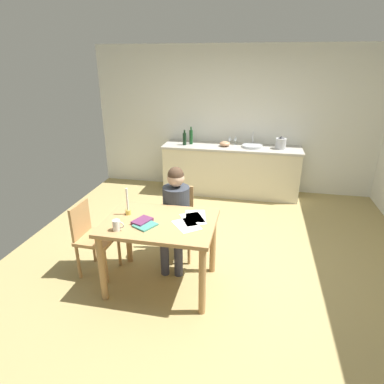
# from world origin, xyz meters

# --- Properties ---
(ground_plane) EXTENTS (5.20, 5.20, 0.04)m
(ground_plane) POSITION_xyz_m (0.00, 0.00, -0.02)
(ground_plane) COLOR tan
(wall_back) EXTENTS (5.20, 0.12, 2.60)m
(wall_back) POSITION_xyz_m (0.00, 2.60, 1.30)
(wall_back) COLOR silver
(wall_back) RESTS_ON ground
(kitchen_counter) EXTENTS (2.46, 0.64, 0.90)m
(kitchen_counter) POSITION_xyz_m (0.00, 2.24, 0.45)
(kitchen_counter) COLOR beige
(kitchen_counter) RESTS_ON ground
(dining_table) EXTENTS (1.15, 0.82, 0.79)m
(dining_table) POSITION_xyz_m (-0.48, -0.61, 0.66)
(dining_table) COLOR tan
(dining_table) RESTS_ON ground
(chair_at_table) EXTENTS (0.43, 0.43, 0.89)m
(chair_at_table) POSITION_xyz_m (-0.45, 0.04, 0.50)
(chair_at_table) COLOR tan
(chair_at_table) RESTS_ON ground
(person_seated) EXTENTS (0.35, 0.61, 1.19)m
(person_seated) POSITION_xyz_m (-0.44, -0.11, 0.68)
(person_seated) COLOR #333842
(person_seated) RESTS_ON ground
(chair_side_empty) EXTENTS (0.41, 0.41, 0.86)m
(chair_side_empty) POSITION_xyz_m (-1.32, -0.53, 0.48)
(chair_side_empty) COLOR tan
(chair_side_empty) RESTS_ON ground
(coffee_mug) EXTENTS (0.12, 0.08, 0.11)m
(coffee_mug) POSITION_xyz_m (-0.83, -0.88, 0.84)
(coffee_mug) COLOR white
(coffee_mug) RESTS_ON dining_table
(candlestick) EXTENTS (0.06, 0.06, 0.30)m
(candlestick) POSITION_xyz_m (-0.86, -0.52, 0.87)
(candlestick) COLOR gold
(candlestick) RESTS_ON dining_table
(book_magazine) EXTENTS (0.26, 0.26, 0.02)m
(book_magazine) POSITION_xyz_m (-0.59, -0.74, 0.80)
(book_magazine) COLOR teal
(book_magazine) RESTS_ON dining_table
(book_cookery) EXTENTS (0.20, 0.24, 0.03)m
(book_cookery) POSITION_xyz_m (-0.64, -0.68, 0.80)
(book_cookery) COLOR #642D54
(book_cookery) RESTS_ON dining_table
(paper_letter) EXTENTS (0.27, 0.33, 0.00)m
(paper_letter) POSITION_xyz_m (-0.14, -0.42, 0.79)
(paper_letter) COLOR white
(paper_letter) RESTS_ON dining_table
(paper_bill) EXTENTS (0.35, 0.36, 0.00)m
(paper_bill) POSITION_xyz_m (-0.19, -0.64, 0.79)
(paper_bill) COLOR white
(paper_bill) RESTS_ON dining_table
(paper_envelope) EXTENTS (0.33, 0.36, 0.00)m
(paper_envelope) POSITION_xyz_m (-0.15, -0.49, 0.79)
(paper_envelope) COLOR white
(paper_envelope) RESTS_ON dining_table
(sink_unit) EXTENTS (0.36, 0.36, 0.24)m
(sink_unit) POSITION_xyz_m (0.36, 2.24, 0.92)
(sink_unit) COLOR #B2B7BC
(sink_unit) RESTS_ON kitchen_counter
(bottle_oil) EXTENTS (0.06, 0.06, 0.27)m
(bottle_oil) POSITION_xyz_m (-0.85, 2.16, 1.02)
(bottle_oil) COLOR black
(bottle_oil) RESTS_ON kitchen_counter
(bottle_vinegar) EXTENTS (0.06, 0.06, 0.31)m
(bottle_vinegar) POSITION_xyz_m (-0.75, 2.25, 1.03)
(bottle_vinegar) COLOR #194C23
(bottle_vinegar) RESTS_ON kitchen_counter
(mixing_bowl) EXTENTS (0.19, 0.19, 0.09)m
(mixing_bowl) POSITION_xyz_m (-0.12, 2.21, 0.94)
(mixing_bowl) COLOR tan
(mixing_bowl) RESTS_ON kitchen_counter
(stovetop_kettle) EXTENTS (0.18, 0.18, 0.22)m
(stovetop_kettle) POSITION_xyz_m (0.85, 2.24, 1.00)
(stovetop_kettle) COLOR #B7BABF
(stovetop_kettle) RESTS_ON kitchen_counter
(wine_glass_near_sink) EXTENTS (0.07, 0.07, 0.15)m
(wine_glass_near_sink) POSITION_xyz_m (0.05, 2.39, 1.01)
(wine_glass_near_sink) COLOR silver
(wine_glass_near_sink) RESTS_ON kitchen_counter
(wine_glass_by_kettle) EXTENTS (0.07, 0.07, 0.15)m
(wine_glass_by_kettle) POSITION_xyz_m (-0.05, 2.39, 1.01)
(wine_glass_by_kettle) COLOR silver
(wine_glass_by_kettle) RESTS_ON kitchen_counter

